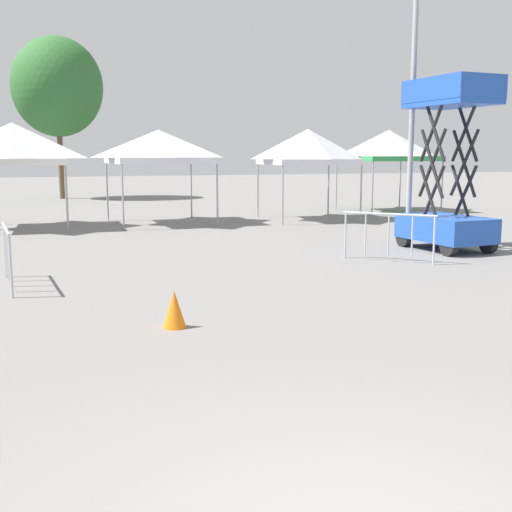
# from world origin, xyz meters

# --- Properties ---
(canopy_tent_left_of_center) EXTENTS (3.47, 3.47, 3.35)m
(canopy_tent_left_of_center) POSITION_xyz_m (-1.98, 18.92, 2.69)
(canopy_tent_left_of_center) COLOR #9E9EA3
(canopy_tent_left_of_center) RESTS_ON ground
(canopy_tent_center) EXTENTS (3.36, 3.36, 3.19)m
(canopy_tent_center) POSITION_xyz_m (2.67, 18.85, 2.62)
(canopy_tent_center) COLOR #9E9EA3
(canopy_tent_center) RESTS_ON ground
(canopy_tent_right_of_center) EXTENTS (3.22, 3.22, 3.26)m
(canopy_tent_right_of_center) POSITION_xyz_m (7.96, 18.25, 2.62)
(canopy_tent_right_of_center) COLOR #9E9EA3
(canopy_tent_right_of_center) RESTS_ON ground
(canopy_tent_behind_left) EXTENTS (3.40, 3.40, 3.36)m
(canopy_tent_behind_left) POSITION_xyz_m (12.60, 20.32, 2.73)
(canopy_tent_behind_left) COLOR #9E9EA3
(canopy_tent_behind_left) RESTS_ON ground
(scissor_lift) EXTENTS (1.53, 2.37, 4.16)m
(scissor_lift) POSITION_xyz_m (8.01, 10.17, 1.25)
(scissor_lift) COLOR black
(scissor_lift) RESTS_ON ground
(light_pole_near_lift) EXTENTS (0.36, 0.36, 10.19)m
(light_pole_near_lift) POSITION_xyz_m (7.67, 11.30, 5.68)
(light_pole_near_lift) COLOR #9E9EA3
(light_pole_near_lift) RESTS_ON ground
(tree_behind_tents_center) EXTENTS (4.74, 4.74, 8.51)m
(tree_behind_tents_center) POSITION_xyz_m (0.29, 33.25, 5.90)
(tree_behind_tents_center) COLOR brown
(tree_behind_tents_center) RESTS_ON ground
(crowd_barrier_near_person) EXTENTS (1.46, 1.57, 1.08)m
(crowd_barrier_near_person) POSITION_xyz_m (5.74, 9.14, 0.75)
(crowd_barrier_near_person) COLOR #B7BABF
(crowd_barrier_near_person) RESTS_ON ground
(crowd_barrier_by_lift) EXTENTS (0.19, 2.10, 1.08)m
(crowd_barrier_by_lift) POSITION_xyz_m (-2.13, 9.07, 0.75)
(crowd_barrier_by_lift) COLOR #B7BABF
(crowd_barrier_by_lift) RESTS_ON ground
(traffic_cone_lot_center) EXTENTS (0.32, 0.32, 0.52)m
(traffic_cone_lot_center) POSITION_xyz_m (0.04, 5.34, 0.26)
(traffic_cone_lot_center) COLOR orange
(traffic_cone_lot_center) RESTS_ON ground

